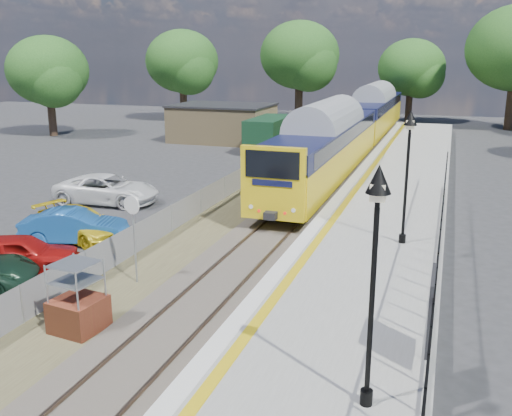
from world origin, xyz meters
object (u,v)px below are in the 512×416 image
at_px(victorian_lamp_south, 376,233).
at_px(car_blue, 75,226).
at_px(train, 356,124).
at_px(brick_plinth, 77,299).
at_px(car_yellow, 80,224).
at_px(speed_sign, 133,224).
at_px(victorian_lamp_north, 409,146).
at_px(car_red, 20,253).
at_px(car_white, 107,189).

bearing_deg(victorian_lamp_south, car_blue, 146.13).
height_order(train, brick_plinth, train).
bearing_deg(car_yellow, speed_sign, -108.97).
distance_m(train, speed_sign, 26.73).
xyz_separation_m(brick_plinth, car_yellow, (-4.81, 6.82, -0.32)).
distance_m(victorian_lamp_south, victorian_lamp_north, 10.00).
height_order(victorian_lamp_south, car_blue, victorian_lamp_south).
relative_size(car_red, car_blue, 0.95).
relative_size(victorian_lamp_north, car_yellow, 1.05).
bearing_deg(victorian_lamp_north, car_white, 163.63).
distance_m(victorian_lamp_north, car_yellow, 13.17).
height_order(train, speed_sign, train).
xyz_separation_m(victorian_lamp_south, victorian_lamp_north, (-0.20, 10.00, 0.00)).
bearing_deg(car_blue, car_white, 3.08).
bearing_deg(victorian_lamp_north, car_yellow, -175.56).
bearing_deg(car_red, car_yellow, -19.57).
height_order(car_red, car_yellow, car_red).
bearing_deg(car_white, brick_plinth, -154.27).
distance_m(victorian_lamp_north, brick_plinth, 11.52).
relative_size(train, car_white, 7.87).
xyz_separation_m(train, speed_sign, (-2.73, -26.59, -0.29)).
bearing_deg(victorian_lamp_north, speed_sign, -151.24).
relative_size(victorian_lamp_south, car_white, 0.89).
xyz_separation_m(train, car_yellow, (-7.31, -23.16, -1.71)).
height_order(train, car_white, train).
xyz_separation_m(victorian_lamp_south, car_blue, (-12.71, 8.53, -3.62)).
bearing_deg(brick_plinth, car_blue, 126.65).
height_order(car_red, car_white, car_white).
xyz_separation_m(victorian_lamp_south, train, (-5.50, 32.18, -1.96)).
height_order(victorian_lamp_south, brick_plinth, victorian_lamp_south).
bearing_deg(victorian_lamp_north, brick_plinth, -135.01).
relative_size(train, speed_sign, 13.66).
xyz_separation_m(victorian_lamp_north, car_yellow, (-12.61, -0.98, -3.66)).
bearing_deg(victorian_lamp_south, car_white, 136.26).
relative_size(victorian_lamp_south, victorian_lamp_north, 1.00).
relative_size(victorian_lamp_south, train, 0.11).
bearing_deg(speed_sign, car_blue, 156.40).
distance_m(brick_plinth, car_blue, 7.90).
bearing_deg(victorian_lamp_north, train, 103.44).
relative_size(speed_sign, car_blue, 0.72).
bearing_deg(car_red, speed_sign, -109.44).
xyz_separation_m(speed_sign, car_yellow, (-4.58, 3.43, -1.42)).
height_order(victorian_lamp_south, car_yellow, victorian_lamp_south).
distance_m(victorian_lamp_south, car_white, 21.05).
distance_m(train, brick_plinth, 30.11).
xyz_separation_m(speed_sign, car_red, (-4.33, -0.30, -1.39)).
distance_m(train, car_red, 27.85).
xyz_separation_m(victorian_lamp_north, car_red, (-12.36, -4.71, -3.63)).
bearing_deg(brick_plinth, victorian_lamp_north, 44.99).
relative_size(victorian_lamp_north, car_red, 1.18).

